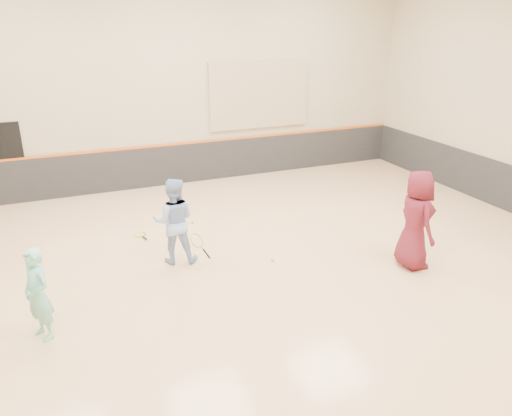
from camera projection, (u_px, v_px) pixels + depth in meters
name	position (u px, v px, depth m)	size (l,w,h in m)	color
room	(246.00, 234.00, 9.62)	(15.04, 12.04, 6.22)	tan
wainscot_back	(173.00, 165.00, 14.84)	(14.90, 0.04, 1.20)	#232326
accent_stripe	(171.00, 145.00, 14.61)	(14.90, 0.03, 0.06)	#D85914
acoustic_panel	(259.00, 95.00, 15.14)	(3.20, 0.08, 2.00)	tan
doorway	(3.00, 165.00, 13.05)	(1.10, 0.05, 2.20)	black
girl	(38.00, 294.00, 7.63)	(0.55, 0.36, 1.52)	#7CD7C5
instructor	(174.00, 221.00, 10.01)	(0.87, 0.68, 1.79)	#93B0E4
young_man	(416.00, 220.00, 9.79)	(0.98, 0.64, 2.01)	maroon
held_racket	(197.00, 241.00, 10.06)	(0.51, 0.51, 0.58)	#8EBA28
spare_racket	(140.00, 233.00, 11.53)	(0.69, 0.69, 0.08)	gold
ball_under_racket	(273.00, 260.00, 10.29)	(0.07, 0.07, 0.07)	#CFD932
ball_in_hand	(433.00, 206.00, 9.64)	(0.07, 0.07, 0.07)	#C8D130
ball_beside_spare	(192.00, 222.00, 12.17)	(0.07, 0.07, 0.07)	#B3CC2F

